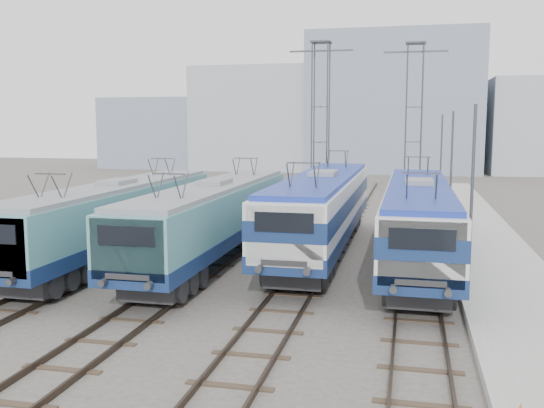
% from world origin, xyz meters
% --- Properties ---
extents(ground, '(160.00, 160.00, 0.00)m').
position_xyz_m(ground, '(0.00, 0.00, 0.00)').
color(ground, '#514C47').
extents(platform, '(4.00, 70.00, 0.30)m').
position_xyz_m(platform, '(10.20, 8.00, 0.15)').
color(platform, '#9E9E99').
rests_on(platform, ground).
extents(locomotive_far_left, '(2.76, 17.40, 3.27)m').
position_xyz_m(locomotive_far_left, '(-6.75, 3.83, 2.17)').
color(locomotive_far_left, navy).
rests_on(locomotive_far_left, ground).
extents(locomotive_center_left, '(2.78, 17.57, 3.31)m').
position_xyz_m(locomotive_center_left, '(-2.25, 4.40, 2.19)').
color(locomotive_center_left, navy).
rests_on(locomotive_center_left, ground).
extents(locomotive_center_right, '(2.97, 18.76, 3.53)m').
position_xyz_m(locomotive_center_right, '(2.25, 7.61, 2.39)').
color(locomotive_center_right, navy).
rests_on(locomotive_center_right, ground).
extents(locomotive_far_right, '(2.84, 17.98, 3.38)m').
position_xyz_m(locomotive_far_right, '(6.75, 5.80, 2.30)').
color(locomotive_far_right, navy).
rests_on(locomotive_far_right, ground).
extents(catenary_tower_west, '(4.50, 1.20, 12.00)m').
position_xyz_m(catenary_tower_west, '(0.00, 22.00, 6.64)').
color(catenary_tower_west, '#3F4247').
rests_on(catenary_tower_west, ground).
extents(catenary_tower_east, '(4.50, 1.20, 12.00)m').
position_xyz_m(catenary_tower_east, '(6.50, 24.00, 6.64)').
color(catenary_tower_east, '#3F4247').
rests_on(catenary_tower_east, ground).
extents(mast_front, '(0.12, 0.12, 7.00)m').
position_xyz_m(mast_front, '(8.60, 2.00, 3.50)').
color(mast_front, '#3F4247').
rests_on(mast_front, ground).
extents(mast_mid, '(0.12, 0.12, 7.00)m').
position_xyz_m(mast_mid, '(8.60, 14.00, 3.50)').
color(mast_mid, '#3F4247').
rests_on(mast_mid, ground).
extents(mast_rear, '(0.12, 0.12, 7.00)m').
position_xyz_m(mast_rear, '(8.60, 26.00, 3.50)').
color(mast_rear, '#3F4247').
rests_on(mast_rear, ground).
extents(building_west, '(18.00, 12.00, 14.00)m').
position_xyz_m(building_west, '(-14.00, 62.00, 7.00)').
color(building_west, '#9DA6B0').
rests_on(building_west, ground).
extents(building_center, '(22.00, 14.00, 18.00)m').
position_xyz_m(building_center, '(4.00, 62.00, 9.00)').
color(building_center, gray).
rests_on(building_center, ground).
extents(building_far_west, '(14.00, 10.00, 10.00)m').
position_xyz_m(building_far_west, '(-30.00, 62.00, 5.00)').
color(building_far_west, gray).
rests_on(building_far_west, ground).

